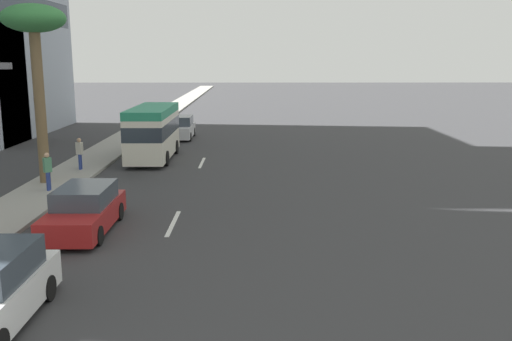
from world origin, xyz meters
TOP-DOWN VIEW (x-y plane):
  - ground_plane at (31.50, 0.00)m, footprint 198.00×198.00m
  - sidewalk_right at (31.50, 6.37)m, footprint 162.00×2.64m
  - lane_stripe_mid at (16.61, 0.00)m, footprint 3.20×0.16m
  - lane_stripe_far at (28.49, 0.00)m, footprint 3.20×0.16m
  - car_second at (38.30, 2.48)m, footprint 4.37×1.96m
  - car_third at (15.72, 2.91)m, footprint 4.67×1.91m
  - minibus_fourth at (29.61, 2.92)m, footprint 6.96×2.29m
  - pedestrian_near_lamp at (21.21, 6.11)m, footprint 0.38×0.38m
  - pedestrian_mid_block at (25.92, 6.12)m, footprint 0.31×0.37m
  - palm_tree at (22.88, 6.86)m, footprint 2.83×2.83m

SIDE VIEW (x-z plane):
  - ground_plane at x=31.50m, z-range 0.00..0.00m
  - lane_stripe_mid at x=16.61m, z-range 0.00..0.01m
  - lane_stripe_far at x=28.49m, z-range 0.00..0.01m
  - sidewalk_right at x=31.50m, z-range 0.00..0.15m
  - car_third at x=15.72m, z-range -0.04..1.53m
  - car_second at x=38.30m, z-range -0.04..1.60m
  - pedestrian_mid_block at x=25.92m, z-range 0.23..1.88m
  - pedestrian_near_lamp at x=21.21m, z-range 0.24..1.92m
  - minibus_fourth at x=29.61m, z-range 0.15..3.24m
  - palm_tree at x=22.88m, z-range 3.01..11.11m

